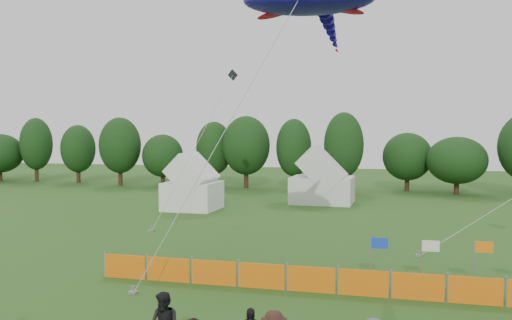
% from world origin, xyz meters
% --- Properties ---
extents(treeline, '(104.57, 8.78, 8.36)m').
position_xyz_m(treeline, '(1.61, 44.93, 4.18)').
color(treeline, '#382314').
rests_on(treeline, ground).
extents(tent_left, '(4.07, 4.07, 3.59)m').
position_xyz_m(tent_left, '(-11.13, 27.82, 1.81)').
color(tent_left, white).
rests_on(tent_left, ground).
extents(tent_right, '(5.31, 4.25, 3.75)m').
position_xyz_m(tent_right, '(-1.75, 34.45, 1.89)').
color(tent_right, silver).
rests_on(tent_right, ground).
extents(barrier_fence, '(21.90, 0.06, 1.00)m').
position_xyz_m(barrier_fence, '(3.85, 7.35, 0.50)').
color(barrier_fence, orange).
rests_on(barrier_fence, ground).
extents(flag_row, '(6.73, 0.19, 2.26)m').
position_xyz_m(flag_row, '(7.23, 9.21, 1.37)').
color(flag_row, gray).
rests_on(flag_row, ground).
extents(stingray_kite, '(9.21, 12.18, 12.88)m').
position_xyz_m(stingray_kite, '(1.31, 10.25, 11.84)').
color(stingray_kite, '#1C0DC0').
rests_on(stingray_kite, ground).
extents(small_kite_dark, '(2.51, 11.23, 11.14)m').
position_xyz_m(small_kite_dark, '(-8.85, 24.64, 6.48)').
color(small_kite_dark, black).
rests_on(small_kite_dark, ground).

